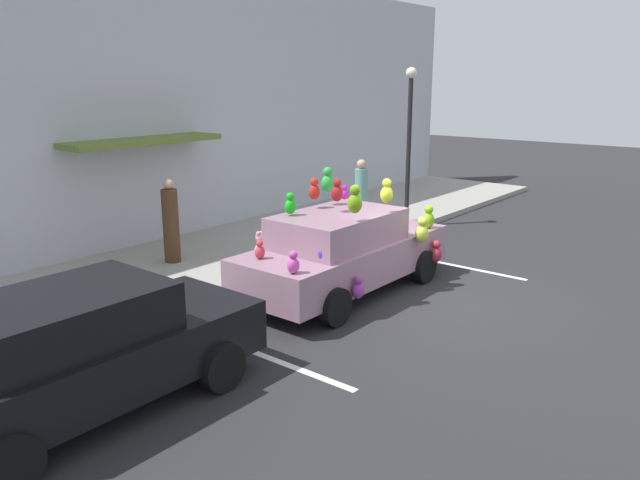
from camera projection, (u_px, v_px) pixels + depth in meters
name	position (u px, v px, depth m)	size (l,w,h in m)	color
ground_plane	(438.00, 301.00, 11.04)	(60.00, 60.00, 0.00)	#262628
sidewalk	(243.00, 249.00, 14.08)	(24.00, 4.00, 0.15)	gray
storefront_building	(175.00, 108.00, 14.59)	(24.00, 1.25, 6.40)	#B2B7C1
parking_stripe_front	(445.00, 263.00, 13.26)	(0.12, 3.60, 0.01)	silver
parking_stripe_rear	(255.00, 353.00, 8.94)	(0.12, 3.60, 0.01)	silver
plush_covered_car	(344.00, 251.00, 11.25)	(4.55, 2.05, 2.26)	gray
parked_sedan_behind	(81.00, 351.00, 7.14)	(4.30, 1.92, 1.54)	black
teddy_bear_on_sidewalk	(262.00, 248.00, 12.68)	(0.37, 0.31, 0.70)	pink
street_lamp_post	(409.00, 129.00, 15.99)	(0.28, 0.28, 3.99)	black
pedestrian_near_shopfront	(171.00, 224.00, 12.69)	(0.33, 0.33, 1.74)	#48301C
pedestrian_walking_past	(361.00, 195.00, 15.81)	(0.32, 0.32, 1.73)	#649C95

